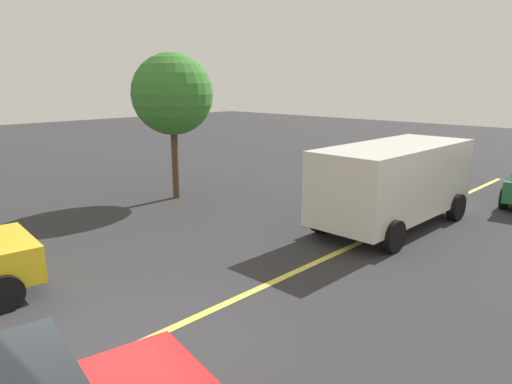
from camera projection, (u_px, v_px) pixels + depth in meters
name	position (u px, v px, depth m)	size (l,w,h in m)	color
ground_plane	(112.00, 356.00, 6.55)	(80.00, 80.00, 0.00)	#2D2D30
lane_marking_centre	(258.00, 289.00, 8.66)	(28.00, 0.16, 0.01)	#E0D14C
white_van	(394.00, 180.00, 12.16)	(5.23, 2.33, 2.20)	silver
tree_left_verge	(172.00, 95.00, 14.76)	(2.60, 2.60, 4.71)	#513823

